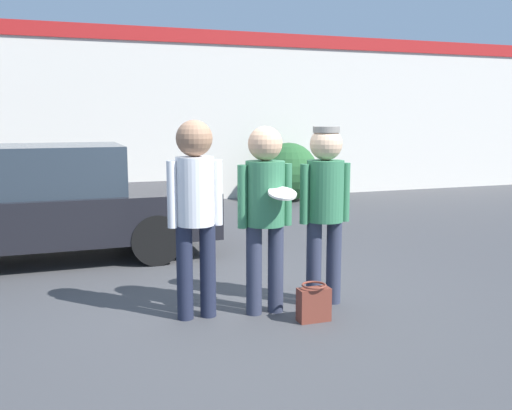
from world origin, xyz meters
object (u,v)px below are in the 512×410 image
object	(u,v)px
shrub	(289,172)
handbag	(314,303)
person_left	(195,200)
person_right	(325,198)
person_middle_with_frisbee	(265,202)
parked_car_near	(34,203)

from	to	relation	value
shrub	handbag	distance (m)	7.72
person_left	person_right	distance (m)	1.30
person_right	handbag	world-z (taller)	person_right
person_right	shrub	xyz separation A→B (m)	(2.47, 6.78, -0.43)
handbag	person_right	bearing A→B (deg)	53.89
person_left	shrub	size ratio (longest dim) A/B	1.41
person_middle_with_frisbee	shrub	world-z (taller)	person_middle_with_frisbee
person_left	person_middle_with_frisbee	world-z (taller)	person_left
parked_car_near	shrub	xyz separation A→B (m)	(5.23, 3.86, -0.10)
person_middle_with_frisbee	person_right	distance (m)	0.65
person_right	handbag	size ratio (longest dim) A/B	5.06
parked_car_near	person_right	bearing A→B (deg)	-46.50
person_middle_with_frisbee	parked_car_near	distance (m)	3.66
person_middle_with_frisbee	shrub	xyz separation A→B (m)	(3.11, 6.83, -0.43)
person_left	person_middle_with_frisbee	size ratio (longest dim) A/B	1.03
person_middle_with_frisbee	handbag	world-z (taller)	person_middle_with_frisbee
person_right	shrub	bearing A→B (deg)	70.00
person_left	handbag	xyz separation A→B (m)	(0.99, -0.45, -0.95)
person_middle_with_frisbee	person_right	xyz separation A→B (m)	(0.65, 0.05, 0.00)
person_right	person_middle_with_frisbee	bearing A→B (deg)	-175.40
parked_car_near	handbag	distance (m)	4.18
person_left	parked_car_near	world-z (taller)	person_left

